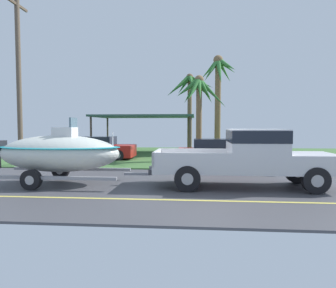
{
  "coord_description": "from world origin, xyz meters",
  "views": [
    {
      "loc": [
        -0.25,
        -10.1,
        2.0
      ],
      "look_at": [
        -1.23,
        0.93,
        1.36
      ],
      "focal_mm": 33.31,
      "sensor_mm": 36.0,
      "label": 1
    }
  ],
  "objects_px": {
    "boat_on_trailer": "(59,153)",
    "palm_tree_far_right": "(198,96)",
    "palm_tree_near_left": "(218,81)",
    "pickup_truck_towing": "(254,155)",
    "carport_awning": "(145,117)",
    "parked_sedan_near": "(224,153)",
    "palm_tree_mid": "(189,90)",
    "utility_pole": "(19,77)",
    "parked_sedan_far": "(95,148)"
  },
  "relations": [
    {
      "from": "boat_on_trailer",
      "to": "parked_sedan_near",
      "type": "height_order",
      "value": "boat_on_trailer"
    },
    {
      "from": "parked_sedan_near",
      "to": "palm_tree_far_right",
      "type": "xyz_separation_m",
      "value": [
        -1.26,
        2.39,
        3.05
      ]
    },
    {
      "from": "pickup_truck_towing",
      "to": "boat_on_trailer",
      "type": "relative_size",
      "value": 1.08
    },
    {
      "from": "carport_awning",
      "to": "palm_tree_far_right",
      "type": "relative_size",
      "value": 1.49
    },
    {
      "from": "carport_awning",
      "to": "palm_tree_mid",
      "type": "xyz_separation_m",
      "value": [
        3.24,
        0.15,
        1.93
      ]
    },
    {
      "from": "palm_tree_mid",
      "to": "palm_tree_far_right",
      "type": "distance_m",
      "value": 5.16
    },
    {
      "from": "parked_sedan_near",
      "to": "palm_tree_near_left",
      "type": "xyz_separation_m",
      "value": [
        0.11,
        5.93,
        4.34
      ]
    },
    {
      "from": "pickup_truck_towing",
      "to": "parked_sedan_near",
      "type": "distance_m",
      "value": 5.13
    },
    {
      "from": "parked_sedan_near",
      "to": "utility_pole",
      "type": "distance_m",
      "value": 10.84
    },
    {
      "from": "palm_tree_near_left",
      "to": "palm_tree_mid",
      "type": "bearing_deg",
      "value": 142.76
    },
    {
      "from": "parked_sedan_near",
      "to": "palm_tree_near_left",
      "type": "distance_m",
      "value": 7.35
    },
    {
      "from": "boat_on_trailer",
      "to": "palm_tree_mid",
      "type": "bearing_deg",
      "value": 71.51
    },
    {
      "from": "pickup_truck_towing",
      "to": "parked_sedan_far",
      "type": "distance_m",
      "value": 11.11
    },
    {
      "from": "pickup_truck_towing",
      "to": "parked_sedan_far",
      "type": "height_order",
      "value": "pickup_truck_towing"
    },
    {
      "from": "pickup_truck_towing",
      "to": "parked_sedan_far",
      "type": "relative_size",
      "value": 1.32
    },
    {
      "from": "pickup_truck_towing",
      "to": "parked_sedan_near",
      "type": "bearing_deg",
      "value": 96.03
    },
    {
      "from": "parked_sedan_far",
      "to": "utility_pole",
      "type": "relative_size",
      "value": 0.53
    },
    {
      "from": "palm_tree_near_left",
      "to": "parked_sedan_far",
      "type": "bearing_deg",
      "value": -156.75
    },
    {
      "from": "boat_on_trailer",
      "to": "utility_pole",
      "type": "relative_size",
      "value": 0.65
    },
    {
      "from": "boat_on_trailer",
      "to": "utility_pole",
      "type": "distance_m",
      "value": 7.01
    },
    {
      "from": "parked_sedan_near",
      "to": "boat_on_trailer",
      "type": "bearing_deg",
      "value": -140.04
    },
    {
      "from": "boat_on_trailer",
      "to": "palm_tree_mid",
      "type": "xyz_separation_m",
      "value": [
        4.19,
        12.53,
        3.51
      ]
    },
    {
      "from": "pickup_truck_towing",
      "to": "utility_pole",
      "type": "bearing_deg",
      "value": 156.72
    },
    {
      "from": "palm_tree_far_right",
      "to": "parked_sedan_near",
      "type": "bearing_deg",
      "value": -62.28
    },
    {
      "from": "boat_on_trailer",
      "to": "parked_sedan_near",
      "type": "relative_size",
      "value": 1.21
    },
    {
      "from": "boat_on_trailer",
      "to": "palm_tree_far_right",
      "type": "relative_size",
      "value": 1.14
    },
    {
      "from": "boat_on_trailer",
      "to": "parked_sedan_near",
      "type": "xyz_separation_m",
      "value": [
        6.07,
        5.09,
        -0.4
      ]
    },
    {
      "from": "parked_sedan_far",
      "to": "palm_tree_near_left",
      "type": "distance_m",
      "value": 9.2
    },
    {
      "from": "parked_sedan_far",
      "to": "palm_tree_mid",
      "type": "xyz_separation_m",
      "value": [
        5.47,
        4.72,
        3.91
      ]
    },
    {
      "from": "utility_pole",
      "to": "palm_tree_mid",
      "type": "bearing_deg",
      "value": 43.77
    },
    {
      "from": "parked_sedan_near",
      "to": "palm_tree_mid",
      "type": "relative_size",
      "value": 0.79
    },
    {
      "from": "palm_tree_mid",
      "to": "palm_tree_far_right",
      "type": "height_order",
      "value": "palm_tree_mid"
    },
    {
      "from": "pickup_truck_towing",
      "to": "carport_awning",
      "type": "distance_m",
      "value": 13.71
    },
    {
      "from": "carport_awning",
      "to": "utility_pole",
      "type": "xyz_separation_m",
      "value": [
        -5.03,
        -7.78,
        1.78
      ]
    },
    {
      "from": "parked_sedan_near",
      "to": "palm_tree_near_left",
      "type": "height_order",
      "value": "palm_tree_near_left"
    },
    {
      "from": "carport_awning",
      "to": "palm_tree_far_right",
      "type": "bearing_deg",
      "value": -51.76
    },
    {
      "from": "pickup_truck_towing",
      "to": "palm_tree_far_right",
      "type": "xyz_separation_m",
      "value": [
        -1.79,
        7.48,
        2.67
      ]
    },
    {
      "from": "carport_awning",
      "to": "palm_tree_mid",
      "type": "bearing_deg",
      "value": 2.6
    },
    {
      "from": "palm_tree_near_left",
      "to": "palm_tree_mid",
      "type": "height_order",
      "value": "palm_tree_near_left"
    },
    {
      "from": "palm_tree_near_left",
      "to": "utility_pole",
      "type": "distance_m",
      "value": 12.12
    },
    {
      "from": "palm_tree_near_left",
      "to": "pickup_truck_towing",
      "type": "bearing_deg",
      "value": -87.77
    },
    {
      "from": "parked_sedan_near",
      "to": "palm_tree_mid",
      "type": "height_order",
      "value": "palm_tree_mid"
    },
    {
      "from": "pickup_truck_towing",
      "to": "utility_pole",
      "type": "height_order",
      "value": "utility_pole"
    },
    {
      "from": "carport_awning",
      "to": "utility_pole",
      "type": "bearing_deg",
      "value": -122.9
    },
    {
      "from": "carport_awning",
      "to": "parked_sedan_far",
      "type": "bearing_deg",
      "value": -115.99
    },
    {
      "from": "palm_tree_far_right",
      "to": "utility_pole",
      "type": "xyz_separation_m",
      "value": [
        -8.9,
        -2.87,
        0.71
      ]
    },
    {
      "from": "pickup_truck_towing",
      "to": "utility_pole",
      "type": "distance_m",
      "value": 12.12
    },
    {
      "from": "utility_pole",
      "to": "pickup_truck_towing",
      "type": "bearing_deg",
      "value": -23.28
    },
    {
      "from": "pickup_truck_towing",
      "to": "palm_tree_near_left",
      "type": "xyz_separation_m",
      "value": [
        -0.43,
        11.02,
        3.96
      ]
    },
    {
      "from": "palm_tree_far_right",
      "to": "boat_on_trailer",
      "type": "bearing_deg",
      "value": -122.78
    }
  ]
}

